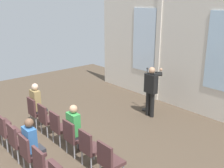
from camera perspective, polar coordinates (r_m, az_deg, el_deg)
ground_plane at (r=7.07m, az=-16.71°, el=-15.65°), size 14.78×14.78×0.00m
rear_partition at (r=9.77m, az=14.14°, el=7.15°), size 8.16×0.14×4.21m
speaker at (r=8.97m, az=8.22°, el=-0.85°), size 0.50×0.69×1.69m
mic_stand at (r=9.63m, az=7.18°, el=-3.61°), size 0.28×0.28×1.55m
chair_r0_c0 at (r=8.60m, az=-15.79°, el=-5.37°), size 0.46×0.44×0.94m
audience_r0_c0 at (r=8.54m, az=-15.45°, el=-3.83°), size 0.36×0.39×1.38m
chair_r0_c1 at (r=8.02m, az=-13.64°, el=-6.90°), size 0.46×0.44×0.94m
chair_r0_c2 at (r=7.46m, az=-11.14°, el=-8.65°), size 0.46×0.44×0.94m
chair_r0_c3 at (r=6.92m, az=-8.21°, el=-10.66°), size 0.46×0.44×0.94m
audience_r0_c3 at (r=6.86m, az=-7.72°, el=-8.96°), size 0.36×0.39×1.33m
chair_r0_c4 at (r=6.41m, az=-4.76°, el=-12.96°), size 0.46×0.44×0.94m
chair_r0_c5 at (r=5.94m, az=-0.66°, el=-15.58°), size 0.46×0.44×0.94m
chair_r1_c1 at (r=7.64m, az=-21.28°, el=-8.93°), size 0.46×0.44×0.94m
chair_r1_c2 at (r=7.05m, az=-19.29°, el=-11.00°), size 0.46×0.44×0.94m
chair_r1_c3 at (r=6.47m, az=-16.91°, el=-13.42°), size 0.46×0.44×0.94m
audience_r1_c3 at (r=6.40m, az=-16.39°, el=-11.69°), size 0.36×0.39×1.32m
chair_r1_c4 at (r=5.93m, az=-14.02°, el=-16.26°), size 0.46×0.44×0.94m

